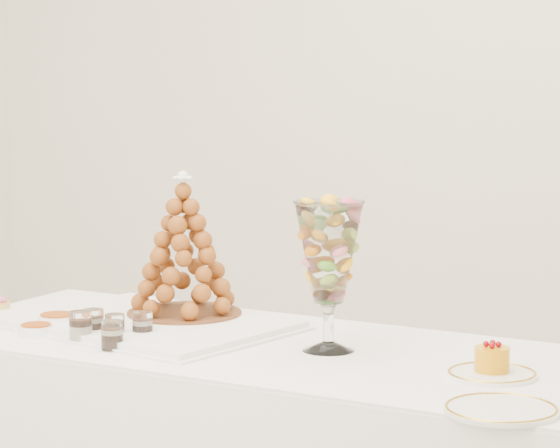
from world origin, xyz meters
The scene contains 14 objects.
lace_tray centered at (-0.21, 0.16, 0.69)m, with size 0.64×0.48×0.02m, color white.
macaron_vase centered at (0.29, 0.15, 0.91)m, with size 0.16×0.16×0.35m.
cake_plate centered at (0.71, 0.10, 0.68)m, with size 0.20×0.20×0.01m, color white.
spare_plate centered at (0.83, -0.16, 0.68)m, with size 0.23×0.23×0.01m, color white.
pink_tart centered at (-0.73, 0.17, 0.69)m, with size 0.06×0.06×0.04m.
verrine_a centered at (-0.28, 0.00, 0.71)m, with size 0.05×0.05×0.07m, color white.
verrine_b centered at (-0.21, 0.00, 0.71)m, with size 0.05×0.05×0.06m, color white.
verrine_c centered at (-0.16, 0.04, 0.71)m, with size 0.05×0.05×0.07m, color white.
verrine_d centered at (-0.27, -0.06, 0.72)m, with size 0.06×0.06×0.07m, color white.
verrine_e centered at (-0.16, -0.09, 0.71)m, with size 0.05×0.05×0.07m, color white.
ramekin_back centered at (-0.43, 0.06, 0.69)m, with size 0.10×0.10×0.03m, color white.
ramekin_front centered at (-0.41, -0.05, 0.69)m, with size 0.08×0.08×0.03m, color white.
croquembouche centered at (-0.19, 0.27, 0.88)m, with size 0.30×0.30×0.37m.
mousse_cake centered at (0.71, 0.11, 0.72)m, with size 0.08×0.08×0.07m.
Camera 1 is at (1.68, -2.56, 1.38)m, focal length 85.00 mm.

